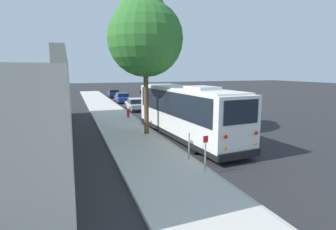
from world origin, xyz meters
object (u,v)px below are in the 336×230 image
object	(u,v)px
parked_sedan_silver	(136,105)
sign_post_near	(205,153)
parked_sedan_blue	(122,98)
fire_hydrant	(128,113)
parked_sedan_navy	(114,94)
shuttle_bus	(186,110)
street_tree	(145,34)
sign_post_far	(189,146)

from	to	relation	value
parked_sedan_silver	sign_post_near	bearing A→B (deg)	177.75
parked_sedan_blue	fire_hydrant	xyz separation A→B (m)	(-12.67, 1.85, -0.05)
sign_post_near	parked_sedan_navy	bearing A→B (deg)	-2.48
shuttle_bus	street_tree	world-z (taller)	street_tree
parked_sedan_navy	street_tree	distance (m)	27.10
street_tree	sign_post_far	world-z (taller)	street_tree
parked_sedan_navy	shuttle_bus	bearing A→B (deg)	-177.68
parked_sedan_blue	street_tree	bearing A→B (deg)	175.74
shuttle_bus	sign_post_near	distance (m)	6.03
parked_sedan_navy	sign_post_near	distance (m)	33.84
parked_sedan_silver	street_tree	bearing A→B (deg)	172.45
fire_hydrant	shuttle_bus	bearing A→B (deg)	-165.99
parked_sedan_blue	sign_post_far	xyz separation A→B (m)	(-24.88, 1.52, 0.18)
street_tree	sign_post_near	size ratio (longest dim) A/B	6.11
shuttle_bus	parked_sedan_blue	bearing A→B (deg)	-3.35
sign_post_far	fire_hydrant	xyz separation A→B (m)	(12.20, 0.33, -0.23)
shuttle_bus	parked_sedan_silver	bearing A→B (deg)	-3.50
shuttle_bus	parked_sedan_navy	bearing A→B (deg)	-3.36
parked_sedan_silver	sign_post_far	bearing A→B (deg)	177.30
parked_sedan_navy	street_tree	bearing A→B (deg)	177.73
parked_sedan_silver	sign_post_far	distance (m)	17.44
parked_sedan_navy	parked_sedan_silver	bearing A→B (deg)	-177.55
shuttle_bus	fire_hydrant	size ratio (longest dim) A/B	13.37
parked_sedan_silver	street_tree	size ratio (longest dim) A/B	0.50
shuttle_bus	parked_sedan_blue	world-z (taller)	shuttle_bus
parked_sedan_navy	sign_post_far	size ratio (longest dim) A/B	3.47
parked_sedan_silver	fire_hydrant	world-z (taller)	parked_sedan_silver
shuttle_bus	parked_sedan_silver	world-z (taller)	shuttle_bus
sign_post_near	fire_hydrant	world-z (taller)	sign_post_near
street_tree	sign_post_near	world-z (taller)	street_tree
shuttle_bus	parked_sedan_silver	xyz separation A→B (m)	(13.24, 0.07, -1.25)
parked_sedan_navy	sign_post_far	world-z (taller)	sign_post_far
sign_post_near	fire_hydrant	xyz separation A→B (m)	(13.80, 0.33, -0.38)
parked_sedan_blue	street_tree	world-z (taller)	street_tree
shuttle_bus	fire_hydrant	bearing A→B (deg)	10.21
parked_sedan_silver	sign_post_near	size ratio (longest dim) A/B	3.03
parked_sedan_silver	parked_sedan_navy	world-z (taller)	parked_sedan_navy
parked_sedan_silver	shuttle_bus	bearing A→B (deg)	-177.09
parked_sedan_silver	sign_post_near	distance (m)	19.04
shuttle_bus	parked_sedan_navy	distance (m)	28.12
parked_sedan_silver	street_tree	xyz separation A→B (m)	(-11.51, 2.06, 6.01)
parked_sedan_blue	street_tree	distance (m)	20.05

